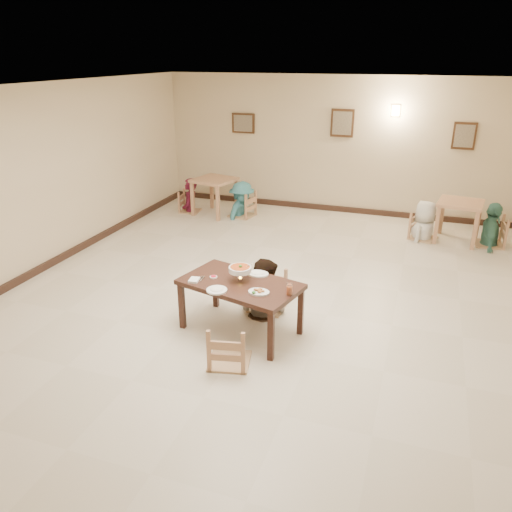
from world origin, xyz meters
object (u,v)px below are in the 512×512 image
at_px(main_table, 240,288).
at_px(chair_far, 268,276).
at_px(drink_glass, 289,290).
at_px(bg_diner_c, 428,201).
at_px(bg_diner_d, 496,203).
at_px(chair_near, 229,325).
at_px(curry_warmer, 240,269).
at_px(bg_chair_lr, 242,193).
at_px(bg_table_left, 214,185).
at_px(bg_diner_b, 242,182).
at_px(bg_chair_rr, 493,218).
at_px(bg_table_right, 460,209).
at_px(main_diner, 263,259).
at_px(bg_diner_a, 189,178).
at_px(bg_chair_rl, 426,214).
at_px(bg_chair_ll, 189,192).

bearing_deg(main_table, chair_far, 93.02).
height_order(chair_far, drink_glass, chair_far).
height_order(bg_diner_c, bg_diner_d, bg_diner_d).
bearing_deg(chair_near, curry_warmer, -91.52).
bearing_deg(bg_diner_c, bg_chair_lr, -70.31).
bearing_deg(bg_diner_d, chair_far, 140.86).
height_order(bg_table_left, bg_diner_b, bg_diner_b).
bearing_deg(chair_near, drink_glass, -145.54).
bearing_deg(bg_chair_rr, chair_far, -44.45).
xyz_separation_m(bg_table_left, bg_table_right, (5.14, -0.07, -0.02)).
bearing_deg(main_table, bg_diner_b, 124.74).
bearing_deg(main_diner, chair_far, -81.55).
distance_m(bg_diner_a, bg_diner_d, 6.37).
bearing_deg(bg_diner_a, bg_diner_c, 74.68).
xyz_separation_m(bg_table_right, bg_diner_c, (-0.60, -0.06, 0.11)).
bearing_deg(bg_table_right, chair_far, -124.49).
bearing_deg(bg_chair_rl, drink_glass, 179.33).
distance_m(bg_chair_ll, bg_chair_lr, 1.25).
bearing_deg(bg_chair_rr, bg_table_left, -95.02).
height_order(chair_far, curry_warmer, chair_far).
relative_size(bg_table_right, bg_diner_d, 0.54).
xyz_separation_m(bg_table_right, bg_chair_ll, (-5.76, 0.07, -0.20)).
relative_size(bg_chair_ll, bg_diner_b, 0.59).
bearing_deg(bg_chair_ll, bg_diner_c, -98.78).
relative_size(bg_chair_lr, bg_diner_b, 0.69).
xyz_separation_m(main_diner, bg_chair_rr, (3.26, 3.94, -0.28)).
relative_size(main_diner, bg_chair_lr, 1.51).
bearing_deg(bg_diner_d, bg_chair_rl, 93.65).
height_order(drink_glass, bg_chair_rl, bg_chair_rl).
relative_size(main_diner, drink_glass, 11.11).
height_order(chair_near, bg_chair_ll, chair_near).
bearing_deg(bg_chair_lr, bg_diner_a, -75.56).
bearing_deg(bg_table_right, drink_glass, -114.01).
bearing_deg(bg_table_right, bg_diner_b, 178.09).
bearing_deg(bg_diner_d, bg_table_left, 90.29).
bearing_deg(main_diner, main_table, 98.13).
xyz_separation_m(chair_far, bg_table_right, (2.63, 3.83, 0.15)).
bearing_deg(bg_diner_a, main_diner, 23.84).
bearing_deg(bg_diner_a, chair_near, 16.47).
height_order(main_diner, bg_table_left, main_diner).
relative_size(bg_table_right, bg_chair_ll, 0.97).
xyz_separation_m(bg_diner_a, bg_diner_d, (6.37, -0.08, 0.05)).
distance_m(main_diner, drink_glass, 0.92).
bearing_deg(bg_diner_d, bg_diner_c, 93.65).
bearing_deg(bg_chair_ll, bg_diner_a, -0.00).
distance_m(chair_far, bg_chair_rr, 5.00).
height_order(curry_warmer, bg_table_right, curry_warmer).
relative_size(chair_far, drink_glass, 7.04).
bearing_deg(bg_chair_rl, bg_table_right, -66.77).
bearing_deg(chair_far, bg_diner_d, 51.08).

